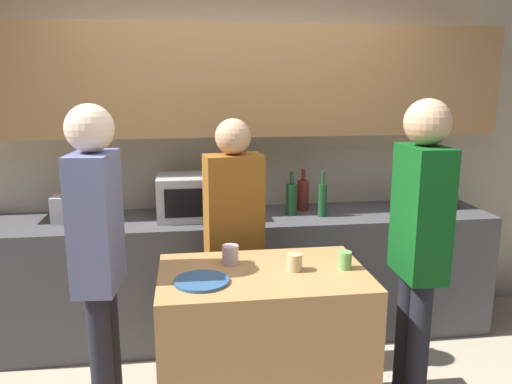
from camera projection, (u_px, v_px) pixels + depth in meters
back_wall at (236, 121)px, 3.65m from camera, size 6.40×0.40×2.70m
back_counter at (241, 275)px, 3.62m from camera, size 3.60×0.62×0.89m
kitchen_island at (263, 353)px, 2.57m from camera, size 1.03×0.66×0.90m
microwave at (195, 196)px, 3.47m from camera, size 0.52×0.39×0.30m
toaster at (72, 209)px, 3.37m from camera, size 0.26×0.16×0.18m
potted_plant at (450, 182)px, 3.72m from camera, size 0.14×0.14×0.40m
bottle_0 at (291, 199)px, 3.54m from camera, size 0.08×0.08×0.31m
bottle_1 at (303, 194)px, 3.68m from camera, size 0.08×0.08×0.31m
bottle_2 at (322, 199)px, 3.50m from camera, size 0.06×0.06×0.32m
plate_on_island at (202, 281)px, 2.33m from camera, size 0.26×0.26×0.01m
cup_0 at (230, 255)px, 2.57m from camera, size 0.09×0.09×0.10m
cup_1 at (345, 260)px, 2.50m from camera, size 0.07×0.07×0.09m
cup_2 at (295, 262)px, 2.48m from camera, size 0.08×0.08×0.09m
person_left at (98, 248)px, 2.41m from camera, size 0.23×0.36×1.72m
person_center at (234, 228)px, 3.02m from camera, size 0.36×0.24×1.61m
person_right at (419, 238)px, 2.53m from camera, size 0.23×0.35×1.74m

